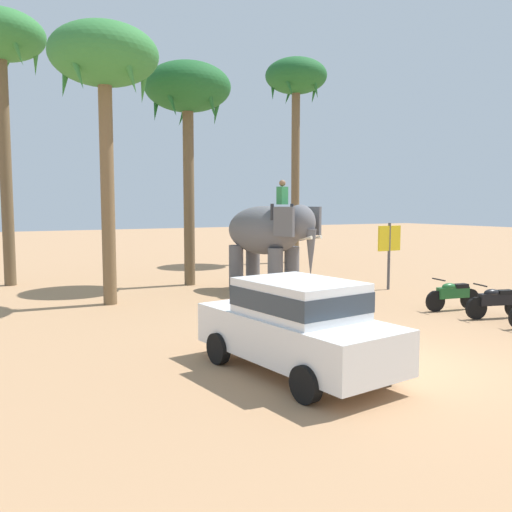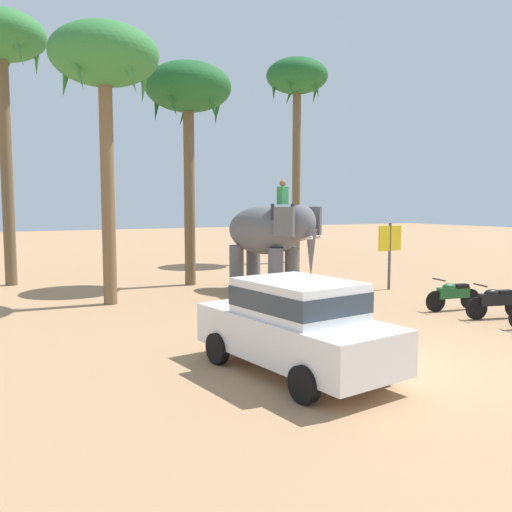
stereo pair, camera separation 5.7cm
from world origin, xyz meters
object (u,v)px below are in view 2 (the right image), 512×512
Objects in this scene: motorcycle_far_in_row at (496,301)px; palm_tree_left_of_road at (105,63)px; palm_tree_far_back at (297,85)px; car_sedan_foreground at (296,323)px; signboard_yellow at (390,243)px; elephant_with_mahout at (269,235)px; palm_tree_behind_elephant at (1,46)px; palm_tree_near_hut at (188,94)px; motorcycle_end_of_row at (453,295)px.

motorcycle_far_in_row is 12.99m from palm_tree_left_of_road.
palm_tree_left_of_road is 0.79× the size of palm_tree_far_back.
signboard_yellow is at bearing 38.13° from car_sedan_foreground.
palm_tree_far_back reaches higher than elephant_with_mahout.
palm_tree_left_of_road reaches higher than elephant_with_mahout.
palm_tree_far_back is 12.34m from signboard_yellow.
palm_tree_near_hut is (5.99, -3.20, -1.67)m from palm_tree_behind_elephant.
signboard_yellow is at bearing 73.90° from motorcycle_end_of_row.
palm_tree_behind_elephant is at bearing 146.68° from signboard_yellow.
palm_tree_near_hut is at bearing 119.32° from motorcycle_end_of_row.
palm_tree_near_hut reaches higher than signboard_yellow.
palm_tree_behind_elephant is 0.95× the size of palm_tree_far_back.
motorcycle_far_in_row is at bearing -50.04° from palm_tree_behind_elephant.
palm_tree_near_hut reaches higher than motorcycle_end_of_row.
palm_tree_near_hut is 4.48m from palm_tree_left_of_road.
car_sedan_foreground is 20.85m from palm_tree_far_back.
elephant_with_mahout is at bearing 117.63° from motorcycle_end_of_row.
palm_tree_far_back is (3.20, 14.64, 8.80)m from motorcycle_far_in_row.
palm_tree_left_of_road is at bearing 145.24° from motorcycle_end_of_row.
palm_tree_near_hut is 0.99× the size of palm_tree_left_of_road.
palm_tree_far_back is at bearing 76.83° from signboard_yellow.
signboard_yellow is (0.98, 5.16, 1.22)m from motorcycle_far_in_row.
palm_tree_near_hut is at bearing 122.46° from elephant_with_mahout.
palm_tree_left_of_road is at bearing 168.13° from signboard_yellow.
car_sedan_foreground is 7.42m from motorcycle_far_in_row.
motorcycle_end_of_row is (2.90, -5.53, -1.53)m from elephant_with_mahout.
motorcycle_end_of_row is 0.17× the size of palm_tree_far_back.
palm_tree_far_back is at bearing 77.66° from motorcycle_far_in_row.
palm_tree_left_of_road is 11.15m from signboard_yellow.
car_sedan_foreground is 9.31m from elephant_with_mahout.
palm_tree_near_hut reaches higher than elephant_with_mahout.
motorcycle_far_in_row is at bearing -66.29° from elephant_with_mahout.
palm_tree_near_hut is at bearing 116.42° from motorcycle_far_in_row.
car_sedan_foreground is 0.42× the size of palm_tree_behind_elephant.
palm_tree_far_back reaches higher than motorcycle_end_of_row.
motorcycle_far_in_row is 0.17× the size of palm_tree_far_back.
car_sedan_foreground is 12.91m from palm_tree_near_hut.
signboard_yellow is at bearing -33.32° from palm_tree_behind_elephant.
motorcycle_far_in_row is 1.34m from motorcycle_end_of_row.
signboard_yellow is at bearing -11.87° from palm_tree_left_of_road.
car_sedan_foreground is 16.67m from palm_tree_behind_elephant.
palm_tree_behind_elephant is 1.21× the size of palm_tree_left_of_road.
signboard_yellow reaches higher than motorcycle_end_of_row.
car_sedan_foreground is 10.54m from signboard_yellow.
palm_tree_left_of_road is (-8.38, 5.82, 6.73)m from motorcycle_end_of_row.
elephant_with_mahout is 2.29× the size of motorcycle_far_in_row.
motorcycle_end_of_row is 0.75× the size of signboard_yellow.
motorcycle_end_of_row is at bearing 20.42° from car_sedan_foreground.
elephant_with_mahout is 6.43m from motorcycle_end_of_row.
palm_tree_behind_elephant is at bearing 103.95° from car_sedan_foreground.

